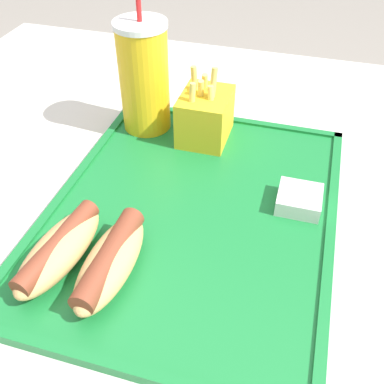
{
  "coord_description": "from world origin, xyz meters",
  "views": [
    {
      "loc": [
        -0.41,
        -0.1,
        1.17
      ],
      "look_at": [
        -0.01,
        0.02,
        0.81
      ],
      "focal_mm": 42.0,
      "sensor_mm": 36.0,
      "label": 1
    }
  ],
  "objects_px": {
    "hot_dog_far": "(59,249)",
    "fries_carton": "(205,115)",
    "soda_cup": "(144,77)",
    "hot_dog_near": "(110,261)",
    "sauce_cup_mayo": "(299,199)"
  },
  "relations": [
    {
      "from": "hot_dog_near",
      "to": "fries_carton",
      "type": "distance_m",
      "value": 0.29
    },
    {
      "from": "sauce_cup_mayo",
      "to": "fries_carton",
      "type": "bearing_deg",
      "value": 52.76
    },
    {
      "from": "soda_cup",
      "to": "fries_carton",
      "type": "relative_size",
      "value": 1.75
    },
    {
      "from": "soda_cup",
      "to": "fries_carton",
      "type": "distance_m",
      "value": 0.11
    },
    {
      "from": "soda_cup",
      "to": "sauce_cup_mayo",
      "type": "height_order",
      "value": "soda_cup"
    },
    {
      "from": "hot_dog_near",
      "to": "sauce_cup_mayo",
      "type": "relative_size",
      "value": 2.58
    },
    {
      "from": "soda_cup",
      "to": "hot_dog_near",
      "type": "distance_m",
      "value": 0.31
    },
    {
      "from": "hot_dog_far",
      "to": "fries_carton",
      "type": "relative_size",
      "value": 1.27
    },
    {
      "from": "hot_dog_near",
      "to": "soda_cup",
      "type": "bearing_deg",
      "value": 13.02
    },
    {
      "from": "soda_cup",
      "to": "hot_dog_far",
      "type": "xyz_separation_m",
      "value": [
        -0.29,
        -0.01,
        -0.06
      ]
    },
    {
      "from": "hot_dog_near",
      "to": "sauce_cup_mayo",
      "type": "height_order",
      "value": "hot_dog_near"
    },
    {
      "from": "fries_carton",
      "to": "sauce_cup_mayo",
      "type": "distance_m",
      "value": 0.2
    },
    {
      "from": "soda_cup",
      "to": "sauce_cup_mayo",
      "type": "distance_m",
      "value": 0.29
    },
    {
      "from": "soda_cup",
      "to": "hot_dog_far",
      "type": "bearing_deg",
      "value": -178.73
    },
    {
      "from": "soda_cup",
      "to": "hot_dog_far",
      "type": "distance_m",
      "value": 0.3
    }
  ]
}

